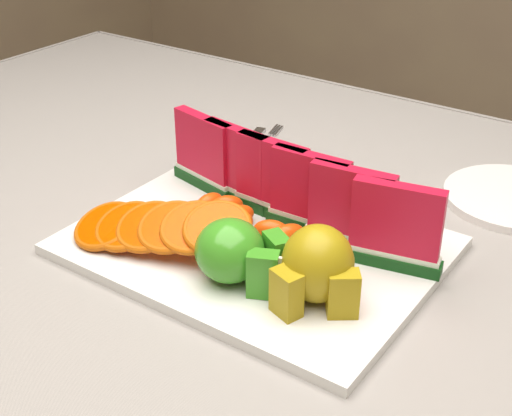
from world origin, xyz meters
TOP-DOWN VIEW (x-y plane):
  - table at (0.00, 0.00)m, footprint 1.40×0.90m
  - tablecloth at (0.00, 0.00)m, footprint 1.53×1.03m
  - platter at (0.06, -0.04)m, footprint 0.40×0.30m
  - apple_cluster at (0.09, -0.11)m, footprint 0.10×0.08m
  - pear_cluster at (0.17, -0.09)m, footprint 0.09×0.09m
  - fork at (-0.11, 0.18)m, footprint 0.06×0.19m
  - watermelon_row at (0.07, 0.02)m, footprint 0.39×0.07m
  - orange_fan_front at (-0.02, -0.11)m, footprint 0.22×0.13m
  - orange_fan_back at (0.04, 0.09)m, footprint 0.28×0.10m
  - tangerine_segments at (0.03, -0.02)m, footprint 0.15×0.07m

SIDE VIEW (x-z plane):
  - table at x=0.00m, z-range 0.28..1.03m
  - tablecloth at x=0.00m, z-range 0.62..0.82m
  - fork at x=-0.11m, z-range 0.76..0.76m
  - platter at x=0.06m, z-range 0.76..0.77m
  - tangerine_segments at x=0.03m, z-range 0.77..0.79m
  - orange_fan_back at x=0.04m, z-range 0.77..0.81m
  - orange_fan_front at x=-0.02m, z-range 0.77..0.83m
  - apple_cluster at x=0.09m, z-range 0.77..0.84m
  - pear_cluster at x=0.17m, z-range 0.77..0.85m
  - watermelon_row at x=0.07m, z-range 0.77..0.87m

